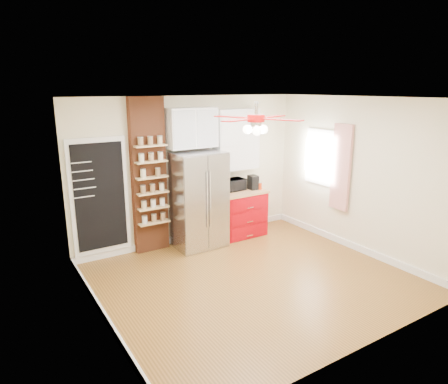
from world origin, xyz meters
TOP-DOWN VIEW (x-y plane):
  - floor at (0.00, 0.00)m, footprint 4.50×4.50m
  - ceiling at (0.00, 0.00)m, footprint 4.50×4.50m
  - wall_back at (0.00, 2.00)m, footprint 4.50×0.02m
  - wall_front at (0.00, -2.00)m, footprint 4.50×0.02m
  - wall_left at (-2.25, 0.00)m, footprint 0.02×4.00m
  - wall_right at (2.25, 0.00)m, footprint 0.02×4.00m
  - chalkboard at (-1.70, 1.96)m, footprint 0.95×0.05m
  - brick_pillar at (-0.85, 1.92)m, footprint 0.60×0.16m
  - fridge at (-0.05, 1.63)m, footprint 0.90×0.70m
  - upper_glass_cabinet at (-0.05, 1.82)m, footprint 0.90×0.35m
  - red_cabinet at (0.92, 1.68)m, footprint 0.94×0.64m
  - upper_shelf_unit at (0.92, 1.85)m, footprint 0.90×0.30m
  - window at (2.23, 0.90)m, footprint 0.04×0.75m
  - curtain at (2.18, 0.35)m, footprint 0.06×0.40m
  - ceiling_fan at (0.00, 0.00)m, footprint 1.40×1.40m
  - toaster_oven at (0.83, 1.77)m, footprint 0.43×0.31m
  - coffee_maker at (1.19, 1.65)m, footprint 0.17×0.20m
  - canister_left at (1.29, 1.59)m, footprint 0.14×0.14m
  - canister_right at (1.29, 1.65)m, footprint 0.13×0.13m
  - pantry_jar_oats at (-1.01, 1.77)m, footprint 0.10×0.10m
  - pantry_jar_beans at (-0.75, 1.76)m, footprint 0.12×0.12m

SIDE VIEW (x-z plane):
  - floor at x=0.00m, z-range 0.00..0.00m
  - red_cabinet at x=0.92m, z-range 0.00..0.90m
  - fridge at x=-0.05m, z-range 0.00..1.75m
  - canister_left at x=1.29m, z-range 0.90..1.04m
  - canister_right at x=1.29m, z-range 0.90..1.04m
  - toaster_oven at x=0.83m, z-range 0.90..1.13m
  - coffee_maker at x=1.19m, z-range 0.90..1.18m
  - chalkboard at x=-1.70m, z-range 0.12..2.08m
  - wall_back at x=0.00m, z-range 0.00..2.70m
  - wall_front at x=0.00m, z-range 0.00..2.70m
  - wall_left at x=-2.25m, z-range 0.00..2.70m
  - wall_right at x=2.25m, z-range 0.00..2.70m
  - brick_pillar at x=-0.85m, z-range 0.00..2.70m
  - pantry_jar_beans at x=-0.75m, z-range 1.37..1.51m
  - pantry_jar_oats at x=-1.01m, z-range 1.37..1.51m
  - curtain at x=2.18m, z-range 0.67..2.23m
  - window at x=2.23m, z-range 1.02..2.08m
  - upper_shelf_unit at x=0.92m, z-range 1.30..2.45m
  - upper_glass_cabinet at x=-0.05m, z-range 1.80..2.50m
  - ceiling_fan at x=0.00m, z-range 2.20..2.65m
  - ceiling at x=0.00m, z-range 2.70..2.70m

